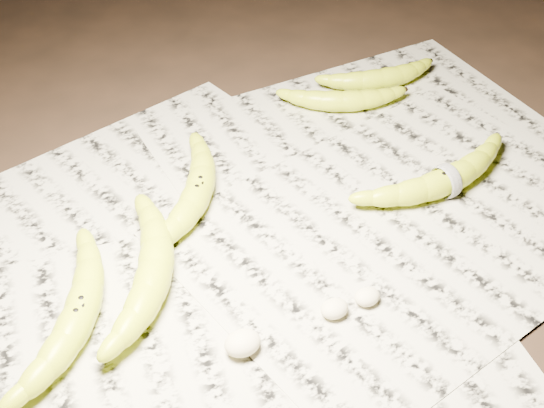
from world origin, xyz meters
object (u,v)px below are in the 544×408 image
banana_left_a (79,313)px  banana_left_b (154,268)px  banana_upper_a (343,99)px  banana_upper_b (381,77)px  banana_center (198,190)px  banana_taped (446,179)px

banana_left_a → banana_left_b: bearing=-41.6°
banana_upper_a → banana_upper_b: (0.09, 0.02, 0.00)m
banana_left_a → banana_center: size_ratio=1.08×
banana_left_b → banana_upper_a: banana_left_b is taller
banana_left_a → banana_upper_b: bearing=-30.7°
banana_left_a → banana_upper_b: 0.61m
banana_taped → banana_upper_a: bearing=90.4°
banana_upper_b → banana_upper_a: bearing=-152.2°
banana_center → banana_upper_b: bearing=-33.9°
banana_taped → banana_upper_a: size_ratio=1.35×
banana_taped → banana_upper_b: 0.26m
banana_upper_b → banana_left_a: bearing=-144.0°
banana_left_b → banana_taped: 0.39m
banana_taped → banana_upper_b: banana_taped is taller
banana_center → banana_left_a: bearing=161.2°
banana_left_a → banana_taped: banana_left_a is taller
banana_left_b → banana_center: (0.10, 0.10, -0.00)m
banana_upper_b → banana_center: bearing=-149.7°
banana_center → banana_taped: bearing=-76.2°
banana_left_b → banana_center: 0.15m
banana_center → banana_upper_b: size_ratio=1.25×
banana_center → banana_taped: same height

